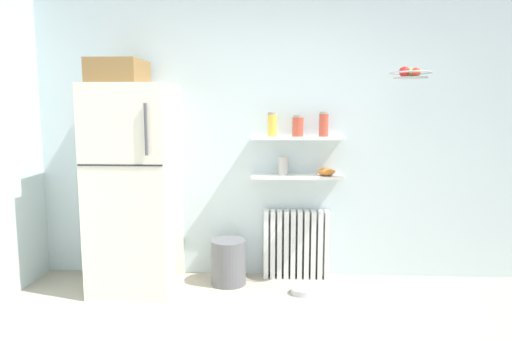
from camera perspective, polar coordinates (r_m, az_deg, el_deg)
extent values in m
cube|color=silver|center=(4.29, 2.51, 4.12)|extent=(7.04, 0.10, 2.60)
cube|color=silver|center=(4.13, -14.71, -2.10)|extent=(0.69, 0.71, 1.77)
cube|color=#262628|center=(3.76, -16.46, 0.62)|extent=(0.67, 0.01, 0.01)
cylinder|color=#4C4C51|center=(3.65, -13.44, 4.94)|extent=(0.02, 0.02, 0.40)
cube|color=olive|center=(4.11, -16.60, 11.56)|extent=(0.41, 0.50, 0.20)
cube|color=white|center=(4.34, 1.26, -9.04)|extent=(0.04, 0.12, 0.64)
cube|color=white|center=(4.34, 2.09, -9.04)|extent=(0.04, 0.12, 0.64)
cube|color=white|center=(4.34, 2.92, -9.05)|extent=(0.04, 0.12, 0.64)
cube|color=white|center=(4.34, 3.74, -9.05)|extent=(0.04, 0.12, 0.64)
cube|color=white|center=(4.34, 4.57, -9.05)|extent=(0.04, 0.12, 0.64)
cube|color=white|center=(4.34, 5.40, -9.05)|extent=(0.04, 0.12, 0.64)
cube|color=white|center=(4.35, 6.23, -9.05)|extent=(0.04, 0.12, 0.64)
cube|color=white|center=(4.35, 7.05, -9.05)|extent=(0.04, 0.12, 0.64)
cube|color=white|center=(4.36, 7.87, -9.04)|extent=(0.04, 0.12, 0.64)
cube|color=white|center=(4.36, 8.69, -9.03)|extent=(0.04, 0.12, 0.64)
cube|color=white|center=(4.17, 5.11, -0.76)|extent=(0.82, 0.22, 0.02)
cube|color=white|center=(4.13, 5.17, 4.03)|extent=(0.82, 0.22, 0.02)
cylinder|color=yellow|center=(4.13, 2.01, 5.57)|extent=(0.08, 0.08, 0.19)
cylinder|color=gray|center=(4.12, 2.01, 7.05)|extent=(0.08, 0.08, 0.02)
cylinder|color=#C64C38|center=(4.13, 5.18, 5.37)|extent=(0.10, 0.10, 0.17)
cylinder|color=gray|center=(4.13, 5.20, 6.68)|extent=(0.09, 0.09, 0.02)
cylinder|color=#C64C38|center=(4.14, 8.35, 5.54)|extent=(0.08, 0.08, 0.20)
cylinder|color=gray|center=(4.14, 8.38, 7.06)|extent=(0.08, 0.08, 0.02)
cylinder|color=#B2ADA8|center=(4.16, 3.41, 0.54)|extent=(0.09, 0.09, 0.17)
ellipsoid|color=orange|center=(4.19, 8.68, -0.14)|extent=(0.16, 0.16, 0.07)
cylinder|color=slate|center=(4.23, -3.41, -11.19)|extent=(0.31, 0.31, 0.40)
cylinder|color=#B7B7BC|center=(4.08, 5.68, -14.55)|extent=(0.19, 0.19, 0.05)
torus|color=#B2B2B7|center=(3.96, 18.54, 11.37)|extent=(0.33, 0.33, 0.01)
cylinder|color=#A8A8AD|center=(3.96, 18.52, 10.79)|extent=(0.27, 0.27, 0.01)
sphere|color=#7FAD38|center=(3.98, 19.17, 11.36)|extent=(0.08, 0.08, 0.08)
sphere|color=#7FAD38|center=(3.99, 18.40, 11.37)|extent=(0.07, 0.07, 0.07)
sphere|color=red|center=(3.96, 17.82, 11.50)|extent=(0.09, 0.09, 0.09)
sphere|color=red|center=(3.90, 19.12, 11.41)|extent=(0.07, 0.07, 0.07)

